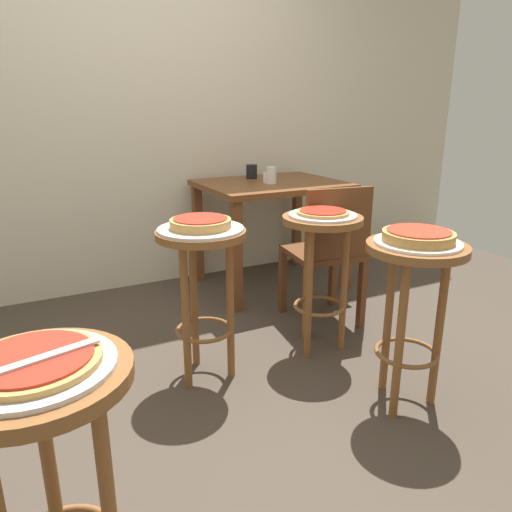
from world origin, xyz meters
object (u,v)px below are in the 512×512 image
(cup_near_edge, at_px, (271,175))
(condiment_shaker, at_px, (266,178))
(cup_far_edge, at_px, (252,171))
(pizza_server_knife, at_px, (49,356))
(pizza_foreground, at_px, (33,361))
(stool_middle, at_px, (413,287))
(stool_foreground, at_px, (46,444))
(wooden_chair, at_px, (328,250))
(serving_plate_rear, at_px, (201,229))
(pizza_leftside, at_px, (323,212))
(pizza_middle, at_px, (418,236))
(stool_leftside, at_px, (321,252))
(serving_plate_leftside, at_px, (323,215))
(dining_table, at_px, (271,199))
(stool_rear, at_px, (202,270))
(pizza_rear, at_px, (200,223))
(serving_plate_foreground, at_px, (34,367))
(serving_plate_middle, at_px, (418,243))

(cup_near_edge, relative_size, condiment_shaker, 1.53)
(cup_far_edge, relative_size, pizza_server_knife, 0.46)
(pizza_foreground, relative_size, stool_middle, 0.38)
(stool_foreground, relative_size, cup_far_edge, 7.24)
(wooden_chair, bearing_deg, serving_plate_rear, -165.24)
(stool_foreground, bearing_deg, wooden_chair, 36.47)
(pizza_leftside, bearing_deg, pizza_server_knife, -144.60)
(pizza_middle, distance_m, wooden_chair, 0.92)
(stool_leftside, xyz_separation_m, serving_plate_rear, (-0.66, 0.01, 0.19))
(pizza_middle, xyz_separation_m, serving_plate_leftside, (-0.04, 0.61, -0.03))
(pizza_foreground, distance_m, serving_plate_rear, 1.23)
(dining_table, distance_m, pizza_server_knife, 2.57)
(stool_foreground, relative_size, pizza_foreground, 2.60)
(stool_foreground, distance_m, pizza_middle, 1.51)
(pizza_foreground, xyz_separation_m, stool_middle, (1.46, 0.36, -0.21))
(condiment_shaker, bearing_deg, stool_leftside, -101.48)
(stool_rear, xyz_separation_m, pizza_rear, (0.00, 0.00, 0.22))
(stool_leftside, distance_m, condiment_shaker, 1.02)
(stool_leftside, xyz_separation_m, stool_rear, (-0.66, 0.01, 0.00))
(stool_rear, height_order, wooden_chair, wooden_chair)
(stool_rear, distance_m, wooden_chair, 0.91)
(pizza_middle, height_order, serving_plate_rear, pizza_middle)
(stool_leftside, relative_size, pizza_leftside, 2.76)
(stool_middle, height_order, dining_table, dining_table)
(serving_plate_foreground, relative_size, stool_leftside, 0.47)
(serving_plate_foreground, bearing_deg, serving_plate_rear, 52.25)
(serving_plate_middle, distance_m, serving_plate_rear, 0.93)
(pizza_foreground, relative_size, stool_rear, 0.38)
(serving_plate_rear, xyz_separation_m, cup_far_edge, (0.87, 1.20, 0.07))
(pizza_leftside, relative_size, dining_table, 0.28)
(serving_plate_rear, distance_m, cup_near_edge, 1.27)
(stool_foreground, bearing_deg, pizza_server_knife, -33.69)
(pizza_rear, relative_size, dining_table, 0.29)
(stool_middle, bearing_deg, pizza_foreground, -166.27)
(stool_foreground, relative_size, serving_plate_rear, 1.89)
(pizza_leftside, relative_size, condiment_shaker, 3.57)
(serving_plate_leftside, distance_m, condiment_shaker, 0.99)
(stool_foreground, bearing_deg, pizza_leftside, 34.27)
(stool_foreground, height_order, pizza_leftside, pizza_leftside)
(serving_plate_middle, height_order, pizza_leftside, pizza_leftside)
(serving_plate_middle, xyz_separation_m, stool_leftside, (-0.04, 0.61, -0.19))
(pizza_middle, distance_m, pizza_rear, 0.93)
(stool_middle, relative_size, wooden_chair, 0.87)
(serving_plate_foreground, distance_m, stool_leftside, 1.72)
(stool_leftside, bearing_deg, serving_plate_leftside, 0.00)
(stool_foreground, distance_m, pizza_leftside, 1.72)
(serving_plate_rear, relative_size, pizza_rear, 1.42)
(wooden_chair, bearing_deg, stool_rear, -165.24)
(stool_rear, xyz_separation_m, wooden_chair, (0.87, 0.23, -0.09))
(pizza_foreground, height_order, stool_rear, pizza_foreground)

